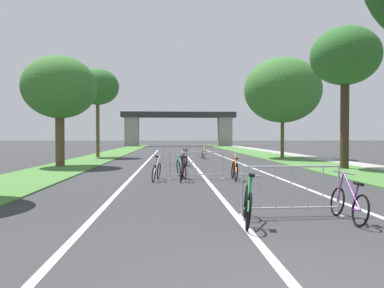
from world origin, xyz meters
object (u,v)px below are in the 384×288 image
at_px(tree_left_pine_far, 98,87).
at_px(crowd_barrier_third, 181,156).
at_px(crowd_barrier_second, 196,166).
at_px(crowd_barrier_fourth, 198,152).
at_px(bicycle_yellow_0, 204,154).
at_px(tree_right_pine_near, 283,90).
at_px(bicycle_teal_1, 181,168).
at_px(bicycle_green_3, 247,204).
at_px(tree_right_oak_near, 345,57).
at_px(bicycle_red_8, 183,171).
at_px(tree_left_cypress_far, 60,88).
at_px(bicycle_silver_5, 157,171).
at_px(bicycle_blue_2, 185,160).
at_px(bicycle_black_6, 184,159).
at_px(bicycle_orange_4, 235,170).
at_px(crowd_barrier_nearest, 291,192).
at_px(bicycle_purple_7, 349,203).

height_order(tree_left_pine_far, crowd_barrier_third, tree_left_pine_far).
xyz_separation_m(crowd_barrier_second, crowd_barrier_fourth, (1.04, 13.56, 0.00)).
bearing_deg(bicycle_yellow_0, tree_right_pine_near, -6.53).
height_order(bicycle_teal_1, bicycle_green_3, bicycle_green_3).
relative_size(tree_right_oak_near, bicycle_red_8, 4.09).
distance_m(tree_left_cypress_far, bicycle_yellow_0, 11.57).
relative_size(tree_right_pine_near, bicycle_silver_5, 4.56).
height_order(crowd_barrier_third, bicycle_blue_2, crowd_barrier_third).
distance_m(tree_right_pine_near, bicycle_black_6, 10.49).
bearing_deg(bicycle_silver_5, bicycle_teal_1, 53.22).
height_order(tree_right_oak_near, bicycle_orange_4, tree_right_oak_near).
height_order(crowd_barrier_nearest, bicycle_orange_4, crowd_barrier_nearest).
bearing_deg(tree_right_oak_near, bicycle_teal_1, -158.35).
distance_m(crowd_barrier_second, bicycle_yellow_0, 13.14).
xyz_separation_m(crowd_barrier_third, crowd_barrier_fourth, (1.43, 6.78, 0.00)).
xyz_separation_m(crowd_barrier_nearest, bicycle_orange_4, (-0.05, 6.41, -0.14)).
bearing_deg(bicycle_teal_1, bicycle_yellow_0, 70.17).
xyz_separation_m(bicycle_green_3, bicycle_silver_5, (-1.97, 7.00, -0.01)).
xyz_separation_m(crowd_barrier_fourth, bicycle_silver_5, (-2.55, -13.93, -0.14)).
xyz_separation_m(tree_left_pine_far, tree_right_pine_near, (13.94, -2.23, -0.42)).
bearing_deg(bicycle_black_6, bicycle_purple_7, 91.35).
bearing_deg(tree_left_cypress_far, crowd_barrier_nearest, -56.82).
height_order(bicycle_teal_1, bicycle_silver_5, bicycle_silver_5).
height_order(tree_right_oak_near, bicycle_yellow_0, tree_right_oak_near).
bearing_deg(crowd_barrier_second, bicycle_teal_1, 135.61).
xyz_separation_m(crowd_barrier_third, bicycle_purple_7, (2.86, -14.02, -0.17)).
height_order(bicycle_orange_4, bicycle_purple_7, bicycle_orange_4).
height_order(tree_left_cypress_far, bicycle_purple_7, tree_left_cypress_far).
bearing_deg(bicycle_red_8, bicycle_silver_5, 174.83).
distance_m(tree_right_oak_near, crowd_barrier_third, 10.00).
height_order(bicycle_teal_1, bicycle_blue_2, bicycle_teal_1).
relative_size(bicycle_silver_5, bicycle_black_6, 0.98).
height_order(bicycle_green_3, bicycle_purple_7, bicycle_green_3).
distance_m(bicycle_blue_2, bicycle_green_3, 13.76).
bearing_deg(bicycle_yellow_0, bicycle_black_6, -109.64).
bearing_deg(tree_left_cypress_far, crowd_barrier_second, -41.42).
height_order(bicycle_black_6, bicycle_purple_7, bicycle_purple_7).
height_order(bicycle_orange_4, bicycle_red_8, bicycle_orange_4).
xyz_separation_m(tree_right_oak_near, bicycle_yellow_0, (-6.28, 9.21, -5.24)).
height_order(crowd_barrier_second, bicycle_teal_1, crowd_barrier_second).
bearing_deg(bicycle_blue_2, tree_left_cypress_far, 174.23).
relative_size(crowd_barrier_second, bicycle_green_3, 1.25).
xyz_separation_m(crowd_barrier_fourth, bicycle_black_6, (-1.28, -6.37, -0.16)).
bearing_deg(bicycle_blue_2, bicycle_green_3, -94.92).
bearing_deg(tree_right_oak_near, crowd_barrier_fourth, 124.52).
relative_size(tree_right_oak_near, crowd_barrier_fourth, 3.36).
relative_size(bicycle_yellow_0, bicycle_purple_7, 1.10).
height_order(crowd_barrier_fourth, bicycle_yellow_0, crowd_barrier_fourth).
height_order(crowd_barrier_second, bicycle_yellow_0, crowd_barrier_second).
distance_m(bicycle_green_3, bicycle_silver_5, 7.27).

